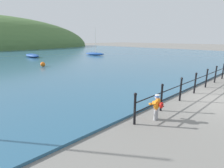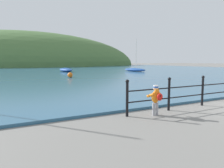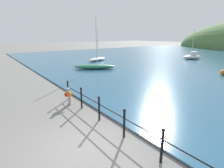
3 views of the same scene
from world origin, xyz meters
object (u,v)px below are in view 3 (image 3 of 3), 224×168
object	(u,v)px
child_in_coat	(69,95)
boat_green_fishing	(97,59)
boat_far_left	(95,66)
mooring_buoy	(223,72)
boat_twin_mast	(192,56)

from	to	relation	value
child_in_coat	boat_green_fishing	size ratio (longest dim) A/B	0.22
boat_far_left	mooring_buoy	world-z (taller)	boat_far_left
child_in_coat	boat_green_fishing	world-z (taller)	boat_green_fishing
boat_twin_mast	child_in_coat	bearing A→B (deg)	-75.46
boat_twin_mast	boat_green_fishing	world-z (taller)	boat_twin_mast
child_in_coat	boat_far_left	xyz separation A→B (m)	(-8.46, 6.91, -0.23)
child_in_coat	boat_twin_mast	world-z (taller)	boat_twin_mast
boat_green_fishing	mooring_buoy	size ratio (longest dim) A/B	9.18
child_in_coat	boat_twin_mast	xyz separation A→B (m)	(-6.45, 24.87, -0.11)
child_in_coat	mooring_buoy	world-z (taller)	child_in_coat
boat_twin_mast	boat_green_fishing	distance (m)	16.02
child_in_coat	boat_twin_mast	size ratio (longest dim) A/B	0.21
boat_green_fishing	mooring_buoy	bearing A→B (deg)	15.81
child_in_coat	boat_twin_mast	distance (m)	25.69
child_in_coat	boat_green_fishing	distance (m)	17.75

